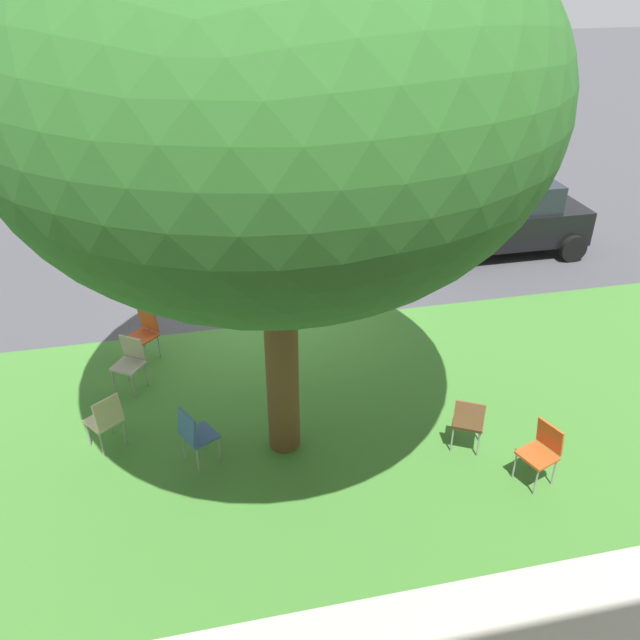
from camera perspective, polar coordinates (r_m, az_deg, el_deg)
ground at (r=12.24m, az=-5.16°, el=0.08°), size 80.00×80.00×0.00m
grass_verge at (r=9.64m, az=-2.54°, el=-9.39°), size 48.00×6.00×0.01m
street_tree at (r=7.19m, az=-4.22°, el=18.98°), size 6.03×6.03×6.99m
chair_0 at (r=9.44m, az=-18.37°, el=-8.19°), size 0.58×0.58×0.88m
chair_1 at (r=9.16m, az=12.94°, el=-8.60°), size 0.56×0.57×0.88m
chair_2 at (r=11.24m, az=-15.18°, el=-0.91°), size 0.59×0.59×0.88m
chair_3 at (r=8.97m, az=18.97°, el=-10.69°), size 0.54×0.53×0.88m
chair_4 at (r=10.55m, az=-16.40°, el=-3.33°), size 0.57×0.58×0.88m
chair_5 at (r=8.89m, az=-10.97°, el=-9.73°), size 0.57×0.56×0.88m
parked_car at (r=15.19m, az=15.69°, el=8.81°), size 3.70×1.92×1.65m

